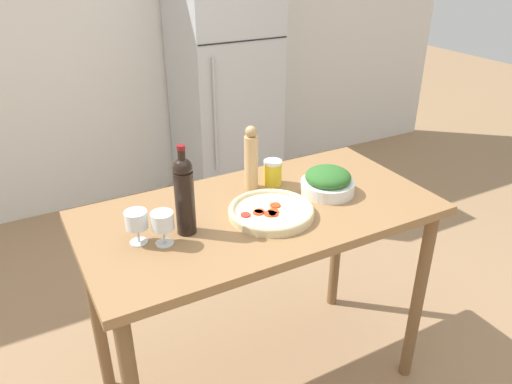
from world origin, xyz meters
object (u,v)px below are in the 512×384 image
Objects in this scene: refrigerator at (224,87)px; salad_bowl at (328,182)px; wine_glass_near at (163,223)px; wine_glass_far at (136,221)px; pepper_mill at (251,159)px; salt_canister at (273,172)px; wine_bottle at (184,194)px; homemade_pizza at (271,211)px.

refrigerator reaches higher than salad_bowl.
wine_glass_near and wine_glass_far have the same top height.
pepper_mill reaches higher than salad_bowl.
wine_glass_far is 1.13× the size of salt_canister.
refrigerator is 1.83m from pepper_mill.
wine_glass_far is at bearing 179.84° from salad_bowl.
wine_bottle is at bearing -4.67° from wine_glass_far.
wine_glass_far is 0.59m from pepper_mill.
wine_bottle is at bearing -178.91° from salad_bowl.
refrigerator is 2.18m from wine_bottle.
salad_bowl is 0.68× the size of homemade_pizza.
refrigerator is 2.26m from wine_glass_near.
wine_bottle is 0.13m from wine_glass_near.
homemade_pizza is at bearing -121.38° from salt_canister.
pepper_mill reaches higher than wine_glass_far.
pepper_mill is (0.48, 0.25, 0.05)m from wine_glass_near.
wine_bottle is 2.73× the size of wine_glass_near.
wine_glass_far is at bearing -164.65° from salt_canister.
homemade_pizza is at bearing -110.14° from refrigerator.
salt_canister is (0.66, 0.18, -0.03)m from wine_glass_far.
wine_bottle is (-1.05, -1.90, 0.21)m from refrigerator.
refrigerator reaches higher than wine_glass_near.
salt_canister is (0.58, 0.23, -0.03)m from wine_glass_near.
salt_canister reaches higher than homemade_pizza.
wine_bottle is 0.44m from pepper_mill.
salad_bowl is at bearing 10.49° from homemade_pizza.
wine_bottle reaches higher than wine_glass_near.
refrigerator is 1.93m from salad_bowl.
pepper_mill is (0.38, 0.21, -0.02)m from wine_bottle.
salt_canister is at bearing 21.82° from wine_glass_near.
wine_bottle is at bearing 172.31° from homemade_pizza.
wine_glass_near reaches higher than salt_canister.
homemade_pizza is (-0.05, -0.25, -0.12)m from pepper_mill.
pepper_mill is 0.13m from salt_canister.
refrigerator is at bearing 56.95° from wine_glass_far.
pepper_mill reaches higher than wine_glass_near.
wine_glass_far reaches higher than homemade_pizza.
wine_bottle is 3.09× the size of salt_canister.
wine_glass_near is at bearing -120.67° from refrigerator.
refrigerator is 6.38× the size of pepper_mill.
wine_bottle is at bearing -151.34° from pepper_mill.
pepper_mill reaches higher than salt_canister.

